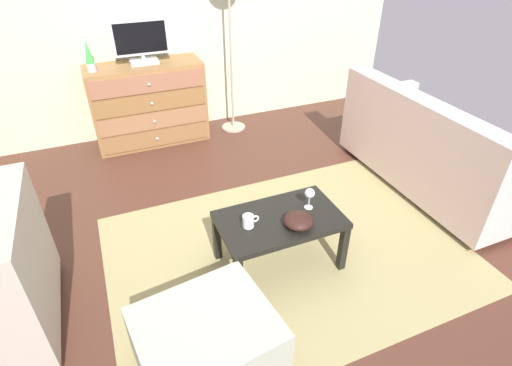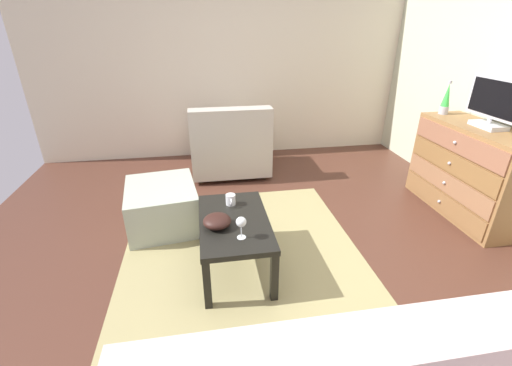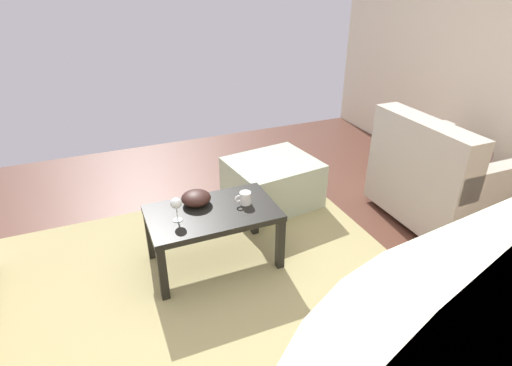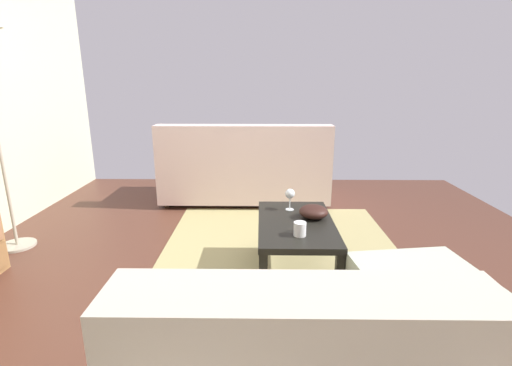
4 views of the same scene
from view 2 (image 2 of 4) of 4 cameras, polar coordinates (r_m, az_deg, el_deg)
ground_plane at (r=2.81m, az=2.00°, el=-12.47°), size 5.45×5.14×0.05m
wall_plain_left at (r=4.70m, az=-4.03°, el=20.26°), size 0.12×5.14×2.56m
area_rug at (r=2.62m, az=-1.55°, el=-15.07°), size 2.60×1.90×0.01m
dresser at (r=3.78m, az=32.43°, el=1.66°), size 1.18×0.49×0.86m
tv at (r=3.61m, az=35.35°, el=11.02°), size 0.55×0.18×0.43m
lava_lamp at (r=3.96m, az=29.45°, el=12.18°), size 0.09×0.09×0.33m
coffee_table at (r=2.49m, az=-3.70°, el=-7.34°), size 0.84×0.50×0.42m
wine_glass at (r=2.20m, az=-2.52°, el=-6.72°), size 0.07×0.07×0.16m
mug at (r=2.63m, az=-4.31°, el=-2.83°), size 0.11×0.08×0.09m
bowl_decorative at (r=2.37m, az=-6.59°, el=-6.41°), size 0.20×0.20×0.09m
armchair at (r=4.14m, az=-4.48°, el=6.32°), size 0.80×0.92×0.86m
ottoman at (r=3.20m, az=-15.54°, el=-3.72°), size 0.77×0.69×0.39m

